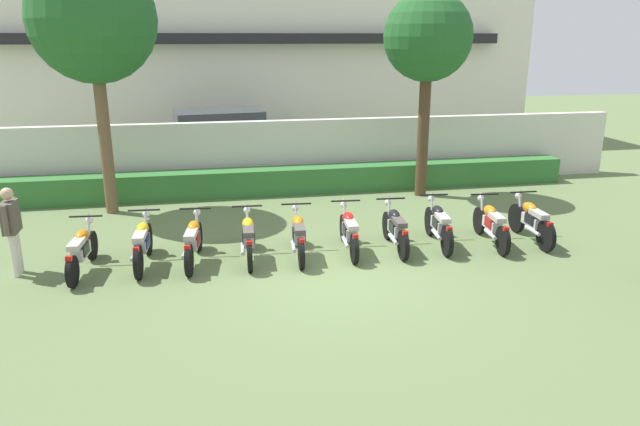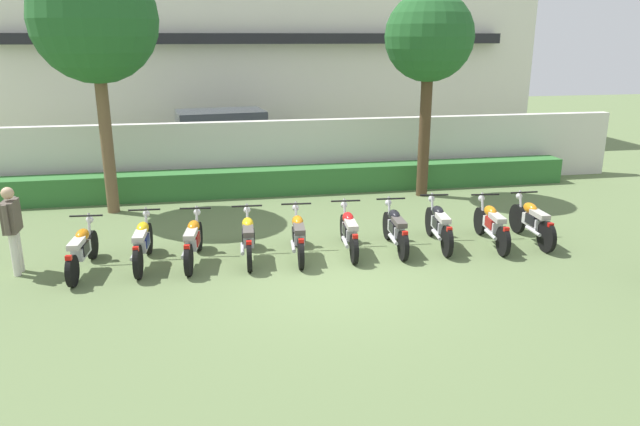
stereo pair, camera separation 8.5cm
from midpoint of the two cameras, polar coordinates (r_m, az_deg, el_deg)
The scene contains 18 objects.
ground at distance 10.74m, azimuth 1.73°, elevation -6.14°, with size 60.00×60.00×0.00m, color #607547.
building at distance 25.11m, azimuth -6.02°, elevation 15.85°, with size 21.06×6.50×7.70m.
compound_wall at distance 16.88m, azimuth -3.20°, elevation 5.67°, with size 20.00×0.30×1.91m, color silver.
hedge_row at distance 16.33m, azimuth -2.84°, elevation 3.15°, with size 16.00×0.70×0.71m, color #337033.
parked_car at distance 19.50m, azimuth -8.85°, elevation 6.94°, with size 4.70×2.53×1.89m.
tree_near_inspector at distance 14.89m, azimuth -20.70°, elevation 16.86°, with size 2.85×2.85×5.93m.
tree_far_side at distance 15.86m, azimuth 10.60°, elevation 16.09°, with size 2.26×2.26×5.27m.
motorcycle_in_row_0 at distance 11.63m, azimuth -21.72°, elevation -3.25°, with size 0.60×1.91×0.94m.
motorcycle_in_row_1 at distance 11.58m, azimuth -16.47°, elevation -2.72°, with size 0.60×1.92×0.97m.
motorcycle_in_row_2 at distance 11.49m, azimuth -11.88°, elevation -2.58°, with size 0.60×1.90×0.95m.
motorcycle_in_row_3 at distance 11.50m, azimuth -6.70°, elevation -2.31°, with size 0.60×1.85×0.95m.
motorcycle_in_row_4 at distance 11.57m, azimuth -1.90°, elevation -2.10°, with size 0.60×1.89×0.95m.
motorcycle_in_row_5 at distance 11.82m, azimuth 2.99°, elevation -1.72°, with size 0.60×1.86×0.94m.
motorcycle_in_row_6 at distance 12.04m, azimuth 7.45°, elevation -1.46°, with size 0.60×1.85×0.95m.
motorcycle_in_row_7 at distance 12.41m, azimuth 11.53°, elevation -1.08°, with size 0.60×1.92×0.97m.
motorcycle_in_row_8 at distance 12.73m, azimuth 16.34°, elevation -1.01°, with size 0.60×1.94×0.95m.
motorcycle_in_row_9 at distance 13.15m, azimuth 19.87°, elevation -0.73°, with size 0.60×1.88×0.97m.
inspector_person at distance 11.88m, azimuth -27.28°, elevation -0.91°, with size 0.22×0.66×1.62m.
Camera 2 is at (-2.12, -9.67, 4.15)m, focal length 33.33 mm.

